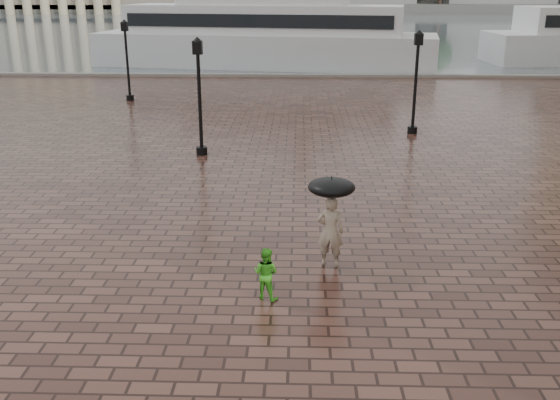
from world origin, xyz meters
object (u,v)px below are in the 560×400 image
object	(u,v)px
street_lamps	(238,77)
ferry_near	(264,32)
child_pedestrian	(266,273)
adult_pedestrian	(330,231)

from	to	relation	value
street_lamps	ferry_near	xyz separation A→B (m)	(-0.04, 22.79, 0.38)
street_lamps	ferry_near	bearing A→B (deg)	90.09
child_pedestrian	ferry_near	world-z (taller)	ferry_near
street_lamps	ferry_near	world-z (taller)	ferry_near
child_pedestrian	ferry_near	size ratio (longest dim) A/B	0.04
adult_pedestrian	child_pedestrian	bearing A→B (deg)	61.17
street_lamps	adult_pedestrian	distance (m)	16.03
child_pedestrian	ferry_near	bearing A→B (deg)	-63.77
street_lamps	adult_pedestrian	bearing A→B (deg)	-76.89
street_lamps	child_pedestrian	xyz separation A→B (m)	(2.18, -17.25, -1.75)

